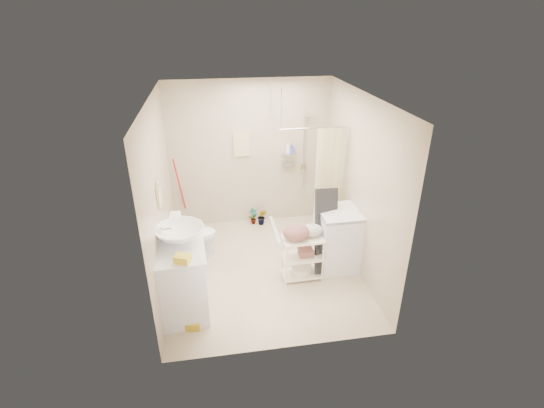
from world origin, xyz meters
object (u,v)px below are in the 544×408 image
(toilet, at_px, (194,235))
(vanity, at_px, (182,274))
(washing_machine, at_px, (339,239))
(laundry_rack, at_px, (302,254))

(toilet, bearing_deg, vanity, 177.31)
(vanity, xyz_separation_m, washing_machine, (2.30, 0.56, -0.02))
(toilet, relative_size, washing_machine, 0.77)
(vanity, distance_m, washing_machine, 2.37)
(vanity, height_order, laundry_rack, vanity)
(vanity, distance_m, toilet, 1.23)
(washing_machine, bearing_deg, vanity, -166.83)
(toilet, distance_m, laundry_rack, 1.79)
(vanity, height_order, toilet, vanity)
(vanity, bearing_deg, toilet, 80.86)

